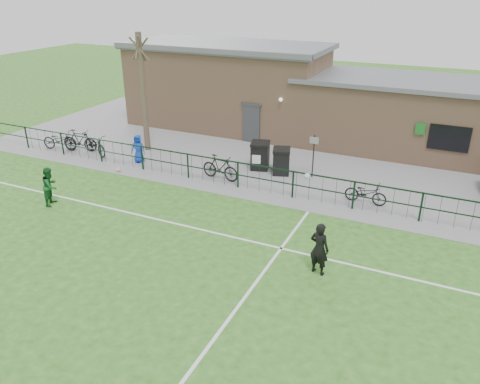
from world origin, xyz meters
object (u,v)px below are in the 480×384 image
at_px(wheelie_bin_right, 281,162).
at_px(bicycle_c, 95,144).
at_px(bicycle_a, 60,140).
at_px(outfield_player, 50,186).
at_px(bare_tree, 143,94).
at_px(wheelie_bin_left, 260,156).
at_px(bicycle_e, 366,193).
at_px(sign_post, 313,156).
at_px(bicycle_d, 220,168).
at_px(spectator_child, 138,149).
at_px(ball_ground, 118,170).
at_px(bicycle_b, 80,140).

relative_size(wheelie_bin_right, bicycle_c, 0.56).
distance_m(bicycle_a, outfield_player, 6.89).
bearing_deg(bare_tree, wheelie_bin_left, -0.08).
xyz_separation_m(wheelie_bin_right, bicycle_a, (-11.81, -1.81, -0.05)).
bearing_deg(bare_tree, bicycle_e, -8.55).
bearing_deg(bicycle_a, sign_post, -91.32).
distance_m(sign_post, bicycle_d, 4.23).
bearing_deg(wheelie_bin_right, spectator_child, 174.73).
relative_size(bicycle_d, ball_ground, 8.52).
relative_size(bicycle_a, bicycle_b, 1.03).
relative_size(sign_post, bicycle_e, 1.19).
bearing_deg(bare_tree, sign_post, 0.02).
distance_m(bicycle_a, bicycle_d, 9.57).
bearing_deg(bicycle_b, wheelie_bin_left, -92.67).
height_order(bicycle_a, spectator_child, spectator_child).
bearing_deg(wheelie_bin_left, bare_tree, 164.90).
bearing_deg(bare_tree, spectator_child, -67.35).
bearing_deg(wheelie_bin_left, bicycle_a, 175.53).
height_order(sign_post, bicycle_b, sign_post).
bearing_deg(ball_ground, bicycle_c, 150.36).
bearing_deg(bicycle_a, ball_ground, -114.39).
xyz_separation_m(bare_tree, spectator_child, (0.74, -1.76, -2.28)).
xyz_separation_m(bicycle_a, bicycle_e, (16.02, 0.22, -0.07)).
xyz_separation_m(bicycle_c, outfield_player, (2.41, -5.37, 0.23)).
height_order(bare_tree, bicycle_d, bare_tree).
bearing_deg(bicycle_e, wheelie_bin_left, 74.56).
distance_m(wheelie_bin_right, outfield_player, 10.02).
bearing_deg(spectator_child, bicycle_b, 160.88).
height_order(bicycle_b, outfield_player, outfield_player).
xyz_separation_m(bicycle_d, spectator_child, (-4.66, 0.26, 0.13)).
relative_size(bicycle_d, bicycle_e, 1.12).
distance_m(sign_post, outfield_player, 11.23).
bearing_deg(spectator_child, ball_ground, -112.85).
bearing_deg(wheelie_bin_right, ball_ground, -174.74).
distance_m(wheelie_bin_left, bicycle_e, 5.63).
xyz_separation_m(bicycle_e, ball_ground, (-11.24, -1.45, -0.35)).
distance_m(wheelie_bin_left, bicycle_c, 8.67).
height_order(bare_tree, bicycle_a, bare_tree).
relative_size(sign_post, ball_ground, 9.05).
bearing_deg(bicycle_a, bicycle_d, -100.06).
bearing_deg(bicycle_a, bicycle_c, -93.55).
distance_m(bicycle_a, bicycle_c, 2.20).
height_order(bare_tree, ball_ground, bare_tree).
height_order(wheelie_bin_right, bicycle_b, bicycle_b).
xyz_separation_m(spectator_child, outfield_player, (-0.32, -5.36, 0.06)).
bearing_deg(bicycle_e, bicycle_d, 95.07).
bearing_deg(bicycle_d, bicycle_b, 94.70).
bearing_deg(bare_tree, wheelie_bin_right, -1.38).
bearing_deg(bicycle_e, bicycle_a, 93.68).
xyz_separation_m(bare_tree, bicycle_d, (5.39, -2.02, -2.41)).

